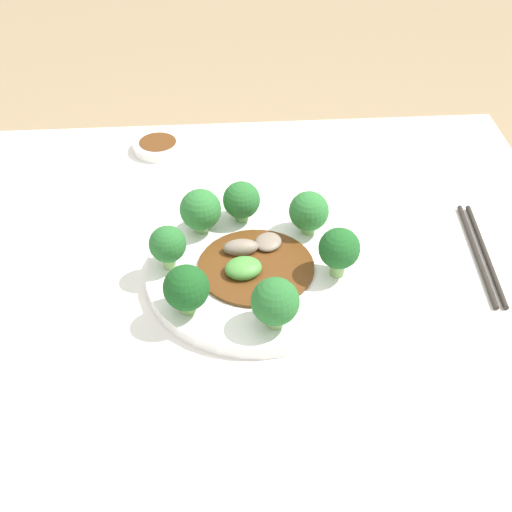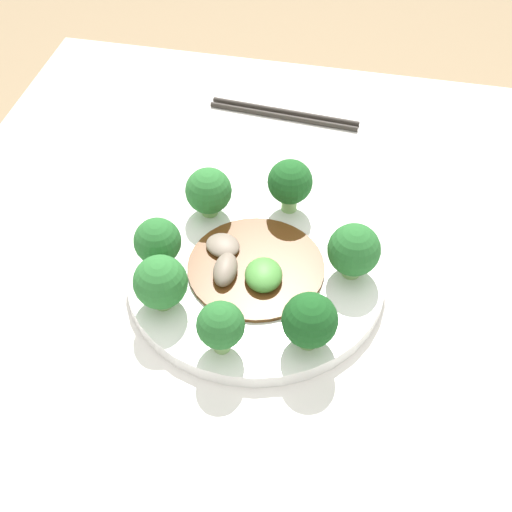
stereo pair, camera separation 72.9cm
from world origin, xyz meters
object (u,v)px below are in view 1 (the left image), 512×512
Objects in this scene: stirfry_center at (252,262)px; broccoli_south at (168,245)px; broccoli_northwest at (309,212)px; broccoli_southwest at (200,210)px; plate at (256,273)px; sauce_dish at (158,146)px; chopsticks at (481,254)px; broccoli_southeast at (186,288)px; broccoli_east at (275,302)px; broccoli_north at (339,249)px; broccoli_west at (241,200)px.

broccoli_south is at bearing -93.31° from stirfry_center.
broccoli_northwest is 0.19m from broccoli_south.
broccoli_southwest is at bearing 150.13° from broccoli_south.
plate is 4.61× the size of broccoli_northwest.
broccoli_southwest is at bearing -140.87° from stirfry_center.
broccoli_south is 0.75× the size of sauce_dish.
chopsticks is at bearing 91.77° from broccoli_south.
broccoli_southwest is at bearing 15.96° from sauce_dish.
plate is 4.50× the size of broccoli_southwest.
broccoli_southwest reaches higher than plate.
plate is at bearing 129.35° from broccoli_southeast.
broccoli_northwest is 0.29× the size of chopsticks.
broccoli_southeast is at bearing -6.65° from broccoli_southwest.
broccoli_east is 0.11m from stirfry_center.
broccoli_east is 0.81× the size of sauce_dish.
stirfry_center is (-0.02, -0.10, -0.03)m from broccoli_north.
plate is 3.52× the size of sauce_dish.
broccoli_southwest is at bearing -95.07° from broccoli_northwest.
broccoli_south is (0.07, -0.04, 0.00)m from broccoli_southwest.
broccoli_northwest is 0.76× the size of sauce_dish.
broccoli_west is at bearing -175.26° from stirfry_center.
broccoli_south is at bearing -29.87° from broccoli_southwest.
chopsticks is at bearing 101.80° from broccoli_north.
broccoli_east is at bearing 8.25° from plate.
broccoli_east is 0.18m from broccoli_northwest.
broccoli_southeast is 1.08× the size of broccoli_west.
stirfry_center reaches higher than plate.
broccoli_northwest is at bearing 129.63° from stirfry_center.
broccoli_east is 1.06× the size of broccoli_northwest.
stirfry_center is (-0.11, -0.02, -0.03)m from broccoli_east.
broccoli_east reaches higher than stirfry_center.
plate is 0.02m from stirfry_center.
broccoli_southwest reaches higher than sauce_dish.
broccoli_south is at bearing -88.23° from chopsticks.
broccoli_south is at bearing -46.29° from broccoli_west.
broccoli_east reaches higher than broccoli_southwest.
broccoli_north is at bearing 79.78° from plate.
broccoli_north is at bearing 82.05° from broccoli_south.
broccoli_southwest is (-0.08, -0.07, 0.04)m from plate.
broccoli_east is at bearing -66.52° from chopsticks.
plate is 1.89× the size of stirfry_center.
broccoli_east is 0.45m from sauce_dish.
broccoli_north reaches higher than broccoli_southeast.
broccoli_southeast is 0.10m from broccoli_east.
sauce_dish is (-0.31, -0.13, -0.01)m from stirfry_center.
broccoli_southwest reaches higher than stirfry_center.
broccoli_west is at bearing -173.22° from plate.
chopsticks is at bearing 78.33° from broccoli_northwest.
broccoli_east is (0.08, -0.09, -0.00)m from broccoli_north.
plate is at bearing 6.78° from broccoli_west.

